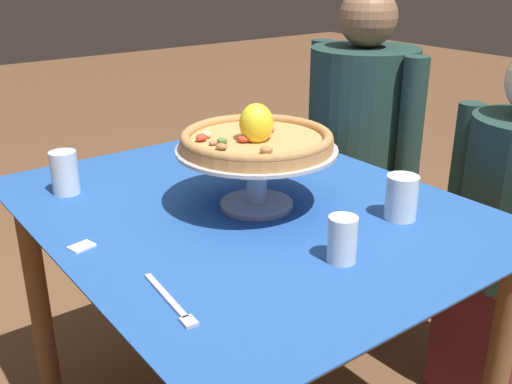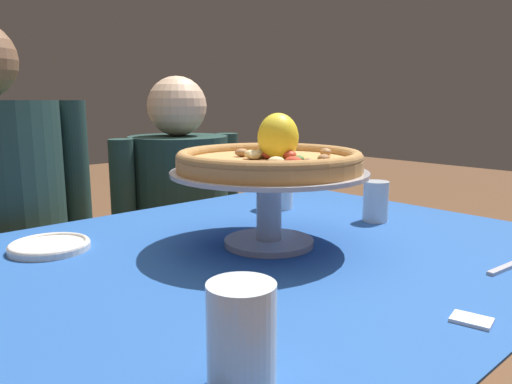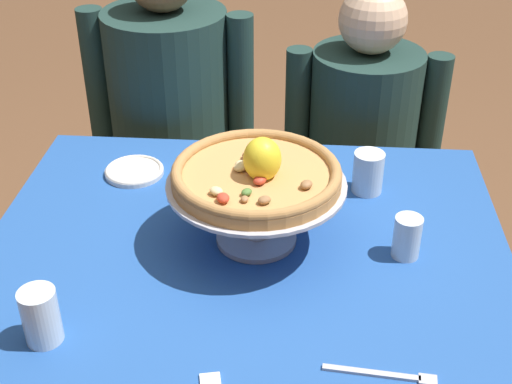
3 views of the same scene
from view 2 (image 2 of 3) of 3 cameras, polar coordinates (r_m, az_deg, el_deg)
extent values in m
cylinder|color=brown|center=(1.70, 4.25, -12.81)|extent=(0.06, 0.06, 0.72)
cube|color=brown|center=(0.97, 1.33, -7.60)|extent=(1.13, 0.92, 0.02)
cube|color=#23519E|center=(0.96, 1.33, -6.78)|extent=(1.17, 0.96, 0.00)
cylinder|color=#B7B7C1|center=(0.99, 1.51, -5.84)|extent=(0.18, 0.18, 0.01)
cylinder|color=#B7B7C1|center=(0.97, 1.53, -1.78)|extent=(0.05, 0.05, 0.13)
cylinder|color=#B7B7C1|center=(0.96, 1.55, 2.29)|extent=(0.39, 0.39, 0.01)
cylinder|color=tan|center=(0.96, 1.56, 3.24)|extent=(0.36, 0.36, 0.02)
torus|color=#AF7D47|center=(0.95, 1.56, 4.19)|extent=(0.36, 0.36, 0.02)
ellipsoid|color=#C63D28|center=(0.96, 0.45, 4.45)|extent=(0.03, 0.03, 0.01)
ellipsoid|color=#C63D28|center=(0.94, 1.48, 4.36)|extent=(0.03, 0.03, 0.01)
ellipsoid|color=#C63D28|center=(0.83, 4.40, 3.58)|extent=(0.03, 0.04, 0.02)
ellipsoid|color=#4C7533|center=(0.90, 7.86, 3.87)|extent=(0.03, 0.03, 0.01)
ellipsoid|color=#996B42|center=(0.89, 7.94, 3.92)|extent=(0.03, 0.03, 0.01)
ellipsoid|color=beige|center=(0.96, 0.72, 4.55)|extent=(0.04, 0.04, 0.02)
ellipsoid|color=beige|center=(0.94, -0.49, 4.43)|extent=(0.03, 0.03, 0.02)
ellipsoid|color=beige|center=(0.97, 1.33, 4.58)|extent=(0.03, 0.04, 0.02)
ellipsoid|color=#C63D28|center=(0.93, 3.94, 4.34)|extent=(0.04, 0.04, 0.02)
ellipsoid|color=beige|center=(0.84, 2.37, 3.61)|extent=(0.04, 0.04, 0.02)
ellipsoid|color=#4C7533|center=(0.88, 5.02, 3.86)|extent=(0.03, 0.03, 0.01)
ellipsoid|color=#996B42|center=(0.87, 6.09, 3.61)|extent=(0.02, 0.02, 0.01)
ellipsoid|color=beige|center=(0.98, 1.38, 4.59)|extent=(0.03, 0.03, 0.01)
ellipsoid|color=beige|center=(0.93, -0.16, 4.29)|extent=(0.03, 0.02, 0.01)
ellipsoid|color=#996B42|center=(1.00, 8.13, 4.64)|extent=(0.03, 0.04, 0.02)
ellipsoid|color=#996B42|center=(0.98, -1.80, 4.62)|extent=(0.04, 0.03, 0.02)
ellipsoid|color=yellow|center=(0.95, 2.59, 6.35)|extent=(0.10, 0.10, 0.09)
cylinder|color=silver|center=(1.20, 13.78, -1.06)|extent=(0.06, 0.06, 0.10)
cylinder|color=silver|center=(1.21, 13.73, -2.33)|extent=(0.05, 0.05, 0.04)
cylinder|color=silver|center=(1.31, 2.67, 0.38)|extent=(0.08, 0.08, 0.11)
cylinder|color=silver|center=(1.32, 2.67, -0.54)|extent=(0.07, 0.07, 0.06)
cylinder|color=silver|center=(0.50, -1.70, -16.63)|extent=(0.07, 0.07, 0.11)
cylinder|color=silver|center=(0.52, -1.68, -20.00)|extent=(0.06, 0.06, 0.04)
cylinder|color=silver|center=(1.04, -22.93, -5.93)|extent=(0.15, 0.15, 0.01)
torus|color=silver|center=(1.03, -22.95, -5.61)|extent=(0.15, 0.15, 0.01)
cube|color=white|center=(0.72, 23.84, -13.50)|extent=(0.05, 0.06, 0.00)
cylinder|color=#1E3833|center=(1.51, -20.23, 0.36)|extent=(0.08, 0.08, 0.50)
cube|color=maroon|center=(1.89, -8.45, -15.07)|extent=(0.29, 0.33, 0.43)
cylinder|color=#1E3833|center=(1.75, -8.86, -1.42)|extent=(0.36, 0.36, 0.48)
sphere|color=beige|center=(1.71, -9.19, 9.85)|extent=(0.20, 0.20, 0.20)
cylinder|color=#1E3833|center=(1.64, -15.19, -1.15)|extent=(0.08, 0.08, 0.41)
cylinder|color=#1E3833|center=(1.85, -3.31, 0.53)|extent=(0.08, 0.08, 0.41)
camera|label=1|loc=(1.76, 53.62, 16.03)|focal=41.66mm
camera|label=3|loc=(1.15, 92.10, 34.22)|focal=48.93mm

